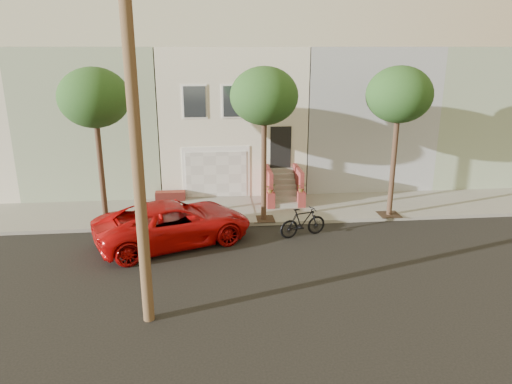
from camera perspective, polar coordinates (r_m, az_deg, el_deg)
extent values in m
plane|color=black|center=(16.45, -0.96, -8.60)|extent=(90.00, 90.00, 0.00)
cube|color=gray|center=(21.36, -2.21, -2.22)|extent=(40.00, 3.70, 0.15)
cube|color=#BEB7A2|center=(26.24, -3.15, 9.43)|extent=(7.00, 8.00, 7.00)
cube|color=#8DA282|center=(26.79, -18.01, 8.79)|extent=(6.50, 8.00, 7.00)
cube|color=gray|center=(27.42, 11.39, 9.45)|extent=(6.50, 8.00, 7.00)
cube|color=#8DA282|center=(29.98, 23.50, 9.02)|extent=(6.50, 8.00, 7.00)
cube|color=white|center=(22.73, -4.82, 2.41)|extent=(3.20, 0.12, 2.50)
cube|color=silver|center=(22.70, -4.81, 2.13)|extent=(2.90, 0.06, 2.20)
cube|color=gray|center=(21.30, -4.63, -2.08)|extent=(3.20, 3.70, 0.02)
cube|color=maroon|center=(22.78, -10.28, -0.47)|extent=(1.40, 0.45, 0.44)
cube|color=black|center=(22.68, 3.00, 5.40)|extent=(1.00, 0.06, 2.00)
cube|color=#3F4751|center=(22.08, -7.41, 10.75)|extent=(1.00, 0.06, 1.40)
cube|color=white|center=(22.10, -7.41, 10.75)|extent=(1.15, 0.05, 1.55)
cube|color=#3F4751|center=(22.11, -2.66, 10.88)|extent=(1.00, 0.06, 1.40)
cube|color=white|center=(22.13, -2.66, 10.88)|extent=(1.15, 0.05, 1.55)
cube|color=#3F4751|center=(22.28, 2.05, 10.93)|extent=(1.00, 0.06, 1.40)
cube|color=white|center=(22.30, 2.04, 10.94)|extent=(1.15, 0.05, 1.55)
cube|color=gray|center=(21.57, 3.63, -1.56)|extent=(1.20, 0.28, 0.20)
cube|color=gray|center=(21.77, 3.52, -0.82)|extent=(1.20, 0.28, 0.20)
cube|color=gray|center=(21.98, 3.41, -0.10)|extent=(1.20, 0.28, 0.20)
cube|color=gray|center=(22.18, 3.30, 0.60)|extent=(1.20, 0.28, 0.20)
cube|color=gray|center=(22.39, 3.20, 1.29)|extent=(1.20, 0.28, 0.20)
cube|color=gray|center=(22.61, 3.10, 1.97)|extent=(1.20, 0.28, 0.20)
cube|color=gray|center=(22.82, 3.00, 2.64)|extent=(1.20, 0.28, 0.20)
cube|color=maroon|center=(22.06, 1.51, 0.80)|extent=(0.18, 1.96, 1.60)
cube|color=maroon|center=(22.28, 5.08, 0.90)|extent=(0.18, 1.96, 1.60)
cube|color=maroon|center=(21.36, 1.80, -1.02)|extent=(0.35, 0.35, 0.70)
imported|color=#194016|center=(21.19, 1.82, 0.46)|extent=(0.40, 0.35, 0.45)
cube|color=maroon|center=(21.58, 5.49, -0.90)|extent=(0.35, 0.35, 0.70)
imported|color=#194016|center=(21.41, 5.53, 0.57)|extent=(0.41, 0.35, 0.45)
cube|color=#2D2116|center=(20.38, -17.58, -3.77)|extent=(0.90, 0.90, 0.02)
cylinder|color=#322417|center=(19.76, -18.12, 1.92)|extent=(0.22, 0.22, 4.20)
ellipsoid|color=#194016|center=(19.24, -18.96, 10.72)|extent=(2.70, 2.57, 2.29)
cube|color=#2D2116|center=(20.06, 0.92, -3.27)|extent=(0.90, 0.90, 0.02)
cylinder|color=#322417|center=(19.43, 0.95, 2.53)|extent=(0.22, 0.22, 4.20)
ellipsoid|color=#194016|center=(18.90, 1.00, 11.52)|extent=(2.70, 2.57, 2.29)
cube|color=#2D2116|center=(21.39, 15.73, -2.62)|extent=(0.90, 0.90, 0.02)
cylinder|color=#322417|center=(20.80, 16.19, 2.82)|extent=(0.22, 0.22, 4.20)
ellipsoid|color=#194016|center=(20.30, 16.91, 11.19)|extent=(2.70, 2.57, 2.29)
cylinder|color=#4A3122|center=(11.90, -14.33, 6.25)|extent=(0.30, 0.30, 10.00)
imported|color=#AE090A|center=(18.03, -9.86, -3.70)|extent=(6.41, 4.66, 1.62)
imported|color=black|center=(18.57, 5.69, -3.63)|extent=(2.03, 1.09, 1.18)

